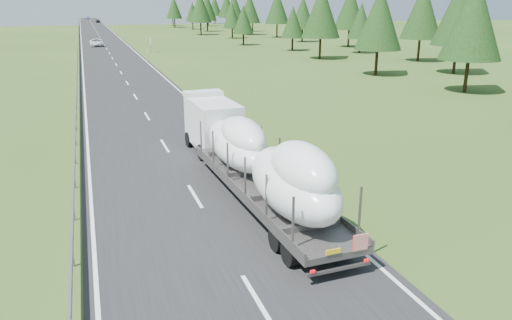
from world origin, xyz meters
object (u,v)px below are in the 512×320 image
object	(u,v)px
distant_car_blue	(87,18)
boat_truck	(250,151)
highway_sign	(151,42)
distant_van	(96,43)
distant_car_dark	(98,21)

from	to	relation	value
distant_car_blue	boat_truck	bearing A→B (deg)	-93.59
highway_sign	distant_car_blue	bearing A→B (deg)	92.31
highway_sign	distant_van	distance (m)	19.09
highway_sign	distant_van	world-z (taller)	highway_sign
distant_car_dark	distant_van	bearing A→B (deg)	-94.99
distant_car_blue	distant_van	bearing A→B (deg)	-94.60
highway_sign	distant_car_blue	distance (m)	196.95
highway_sign	distant_car_dark	xyz separation A→B (m)	(-4.24, 146.59, -1.06)
distant_car_dark	distant_car_blue	bearing A→B (deg)	91.26
highway_sign	boat_truck	bearing A→B (deg)	-93.69
highway_sign	distant_car_dark	distance (m)	146.66
highway_sign	distant_van	size ratio (longest dim) A/B	0.48
boat_truck	distant_car_dark	xyz separation A→B (m)	(0.36, 217.95, -1.30)
highway_sign	boat_truck	world-z (taller)	boat_truck
highway_sign	distant_van	bearing A→B (deg)	117.71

